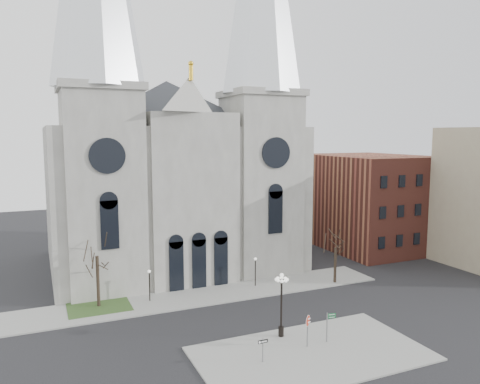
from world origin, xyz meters
name	(u,v)px	position (x,y,z in m)	size (l,w,h in m)	color
ground	(250,336)	(0.00, 0.00, 0.00)	(160.00, 160.00, 0.00)	black
sidewalk_near	(311,354)	(3.00, -5.00, 0.07)	(18.00, 10.00, 0.14)	gray
sidewalk_far	(207,295)	(0.00, 11.00, 0.07)	(40.00, 6.00, 0.14)	gray
grass_patch	(99,307)	(-11.00, 12.00, 0.09)	(6.00, 5.00, 0.18)	#344E21
cathedral	(174,123)	(0.00, 22.86, 18.48)	(33.00, 26.66, 54.00)	gray
bg_building_brick	(368,201)	(30.00, 22.00, 7.00)	(14.00, 18.00, 14.00)	brown
tree_left	(97,253)	(-11.00, 12.00, 5.58)	(3.20, 3.20, 7.50)	black
tree_right	(336,245)	(15.00, 9.00, 4.47)	(3.20, 3.20, 6.00)	black
ped_lamp_left	(149,280)	(-6.00, 11.50, 2.33)	(0.32, 0.32, 3.26)	black
ped_lamp_right	(255,267)	(6.00, 11.50, 2.33)	(0.32, 0.32, 3.26)	black
stop_sign	(308,324)	(3.29, -3.93, 2.02)	(0.93, 0.30, 2.66)	slate
globe_lamp	(281,297)	(2.30, -1.37, 3.59)	(1.50, 1.50, 5.49)	black
one_way_sign	(263,346)	(-1.14, -4.81, 1.42)	(0.81, 0.08, 1.85)	slate
street_name_sign	(328,325)	(5.31, -3.85, 1.59)	(0.79, 0.18, 2.49)	slate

